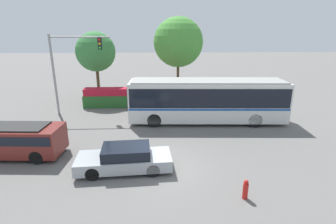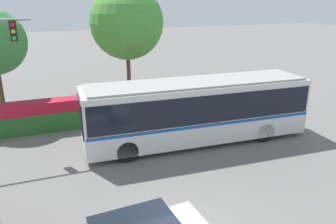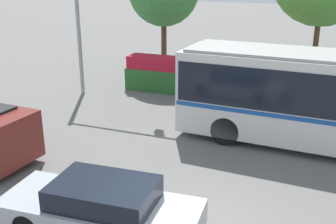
% 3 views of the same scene
% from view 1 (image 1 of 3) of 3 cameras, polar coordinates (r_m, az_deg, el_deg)
% --- Properties ---
extents(ground_plane, '(140.00, 140.00, 0.00)m').
position_cam_1_polar(ground_plane, '(13.49, -2.00, -11.95)').
color(ground_plane, slate).
extents(city_bus, '(11.56, 3.19, 3.20)m').
position_cam_1_polar(city_bus, '(19.38, 8.59, 2.98)').
color(city_bus, silver).
rests_on(city_bus, ground).
extents(sedan_foreground, '(4.71, 2.05, 1.26)m').
position_cam_1_polar(sedan_foreground, '(13.11, -9.51, -10.12)').
color(sedan_foreground, '#9EA3A8').
rests_on(sedan_foreground, ground).
extents(suv_left_lane, '(5.02, 2.27, 1.77)m').
position_cam_1_polar(suv_left_lane, '(16.34, -30.50, -5.06)').
color(suv_left_lane, maroon).
rests_on(suv_left_lane, ground).
extents(traffic_light_pole, '(4.67, 0.24, 6.36)m').
position_cam_1_polar(traffic_light_pole, '(22.21, -21.30, 10.15)').
color(traffic_light_pole, gray).
rests_on(traffic_light_pole, ground).
extents(flowering_hedge, '(9.56, 1.08, 1.71)m').
position_cam_1_polar(flowering_hedge, '(23.58, -6.77, 3.23)').
color(flowering_hedge, '#286028').
rests_on(flowering_hedge, ground).
extents(street_tree_left, '(3.77, 3.77, 6.55)m').
position_cam_1_polar(street_tree_left, '(26.34, -15.63, 12.63)').
color(street_tree_left, brown).
rests_on(street_tree_left, ground).
extents(street_tree_centre, '(4.78, 4.78, 7.91)m').
position_cam_1_polar(street_tree_centre, '(25.90, 2.28, 15.09)').
color(street_tree_centre, brown).
rests_on(street_tree_centre, ground).
extents(fire_hydrant, '(0.22, 0.22, 0.86)m').
position_cam_1_polar(fire_hydrant, '(11.51, 16.69, -16.04)').
color(fire_hydrant, red).
rests_on(fire_hydrant, ground).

